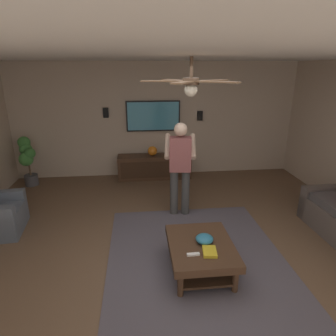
{
  "coord_description": "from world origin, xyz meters",
  "views": [
    {
      "loc": [
        -3.25,
        0.46,
        2.48
      ],
      "look_at": [
        0.97,
        0.0,
        1.01
      ],
      "focal_mm": 31.04,
      "sensor_mm": 36.0,
      "label": 1
    }
  ],
  "objects_px": {
    "bowl": "(204,239)",
    "ceiling_fan": "(190,84)",
    "media_console": "(155,167)",
    "vase_round": "(152,151)",
    "wall_speaker_left": "(200,116)",
    "person_standing": "(180,164)",
    "coffee_table": "(201,251)",
    "potted_plant_tall": "(27,158)",
    "book": "(210,252)",
    "wall_speaker_right": "(106,113)",
    "tv": "(153,116)",
    "remote_white": "(193,254)"
  },
  "relations": [
    {
      "from": "bowl",
      "to": "ceiling_fan",
      "type": "relative_size",
      "value": 0.19
    },
    {
      "from": "media_console",
      "to": "vase_round",
      "type": "xyz_separation_m",
      "value": [
        0.0,
        0.05,
        0.39
      ]
    },
    {
      "from": "wall_speaker_left",
      "to": "ceiling_fan",
      "type": "distance_m",
      "value": 3.39
    },
    {
      "from": "person_standing",
      "to": "vase_round",
      "type": "distance_m",
      "value": 1.9
    },
    {
      "from": "coffee_table",
      "to": "person_standing",
      "type": "distance_m",
      "value": 1.7
    },
    {
      "from": "potted_plant_tall",
      "to": "bowl",
      "type": "distance_m",
      "value": 4.53
    },
    {
      "from": "book",
      "to": "wall_speaker_left",
      "type": "height_order",
      "value": "wall_speaker_left"
    },
    {
      "from": "person_standing",
      "to": "vase_round",
      "type": "xyz_separation_m",
      "value": [
        1.84,
        0.37,
        -0.27
      ]
    },
    {
      "from": "potted_plant_tall",
      "to": "ceiling_fan",
      "type": "relative_size",
      "value": 0.95
    },
    {
      "from": "media_console",
      "to": "bowl",
      "type": "bearing_deg",
      "value": 6.92
    },
    {
      "from": "coffee_table",
      "to": "wall_speaker_right",
      "type": "bearing_deg",
      "value": 21.42
    },
    {
      "from": "coffee_table",
      "to": "bowl",
      "type": "xyz_separation_m",
      "value": [
        0.02,
        -0.05,
        0.15
      ]
    },
    {
      "from": "coffee_table",
      "to": "wall_speaker_left",
      "type": "height_order",
      "value": "wall_speaker_left"
    },
    {
      "from": "ceiling_fan",
      "to": "vase_round",
      "type": "bearing_deg",
      "value": 6.26
    },
    {
      "from": "book",
      "to": "ceiling_fan",
      "type": "bearing_deg",
      "value": -160.42
    },
    {
      "from": "tv",
      "to": "bowl",
      "type": "relative_size",
      "value": 5.57
    },
    {
      "from": "remote_white",
      "to": "bowl",
      "type": "bearing_deg",
      "value": -128.84
    },
    {
      "from": "remote_white",
      "to": "vase_round",
      "type": "xyz_separation_m",
      "value": [
        3.64,
        0.27,
        0.25
      ]
    },
    {
      "from": "bowl",
      "to": "person_standing",
      "type": "bearing_deg",
      "value": 3.14
    },
    {
      "from": "coffee_table",
      "to": "book",
      "type": "distance_m",
      "value": 0.24
    },
    {
      "from": "person_standing",
      "to": "wall_speaker_left",
      "type": "relative_size",
      "value": 7.45
    },
    {
      "from": "tv",
      "to": "remote_white",
      "type": "xyz_separation_m",
      "value": [
        -3.88,
        -0.22,
        -1.01
      ]
    },
    {
      "from": "potted_plant_tall",
      "to": "wall_speaker_right",
      "type": "xyz_separation_m",
      "value": [
        0.43,
        -1.7,
        0.88
      ]
    },
    {
      "from": "potted_plant_tall",
      "to": "bowl",
      "type": "bearing_deg",
      "value": -135.35
    },
    {
      "from": "coffee_table",
      "to": "tv",
      "type": "distance_m",
      "value": 3.84
    },
    {
      "from": "bowl",
      "to": "vase_round",
      "type": "relative_size",
      "value": 1.01
    },
    {
      "from": "vase_round",
      "to": "ceiling_fan",
      "type": "distance_m",
      "value": 3.36
    },
    {
      "from": "remote_white",
      "to": "ceiling_fan",
      "type": "bearing_deg",
      "value": -95.64
    },
    {
      "from": "coffee_table",
      "to": "wall_speaker_right",
      "type": "xyz_separation_m",
      "value": [
        3.67,
        1.44,
        1.22
      ]
    },
    {
      "from": "media_console",
      "to": "wall_speaker_right",
      "type": "height_order",
      "value": "wall_speaker_right"
    },
    {
      "from": "vase_round",
      "to": "ceiling_fan",
      "type": "relative_size",
      "value": 0.19
    },
    {
      "from": "bowl",
      "to": "ceiling_fan",
      "type": "height_order",
      "value": "ceiling_fan"
    },
    {
      "from": "coffee_table",
      "to": "vase_round",
      "type": "distance_m",
      "value": 3.46
    },
    {
      "from": "book",
      "to": "tv",
      "type": "bearing_deg",
      "value": -166.25
    },
    {
      "from": "coffee_table",
      "to": "wall_speaker_left",
      "type": "xyz_separation_m",
      "value": [
        3.67,
        -0.73,
        1.12
      ]
    },
    {
      "from": "potted_plant_tall",
      "to": "wall_speaker_left",
      "type": "xyz_separation_m",
      "value": [
        0.43,
        -3.87,
        0.78
      ]
    },
    {
      "from": "bowl",
      "to": "wall_speaker_right",
      "type": "height_order",
      "value": "wall_speaker_right"
    },
    {
      "from": "media_console",
      "to": "remote_white",
      "type": "height_order",
      "value": "media_console"
    },
    {
      "from": "bowl",
      "to": "potted_plant_tall",
      "type": "bearing_deg",
      "value": 44.65
    },
    {
      "from": "media_console",
      "to": "person_standing",
      "type": "height_order",
      "value": "person_standing"
    },
    {
      "from": "person_standing",
      "to": "remote_white",
      "type": "xyz_separation_m",
      "value": [
        -1.8,
        0.1,
        -0.52
      ]
    },
    {
      "from": "person_standing",
      "to": "potted_plant_tall",
      "type": "bearing_deg",
      "value": 69.2
    },
    {
      "from": "wall_speaker_right",
      "to": "person_standing",
      "type": "bearing_deg",
      "value": -146.22
    },
    {
      "from": "bowl",
      "to": "wall_speaker_right",
      "type": "distance_m",
      "value": 4.08
    },
    {
      "from": "bowl",
      "to": "ceiling_fan",
      "type": "distance_m",
      "value": 1.92
    },
    {
      "from": "ceiling_fan",
      "to": "potted_plant_tall",
      "type": "bearing_deg",
      "value": 47.97
    },
    {
      "from": "book",
      "to": "ceiling_fan",
      "type": "relative_size",
      "value": 0.19
    },
    {
      "from": "potted_plant_tall",
      "to": "remote_white",
      "type": "relative_size",
      "value": 7.22
    },
    {
      "from": "ceiling_fan",
      "to": "book",
      "type": "bearing_deg",
      "value": -167.9
    },
    {
      "from": "potted_plant_tall",
      "to": "book",
      "type": "bearing_deg",
      "value": -137.17
    }
  ]
}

